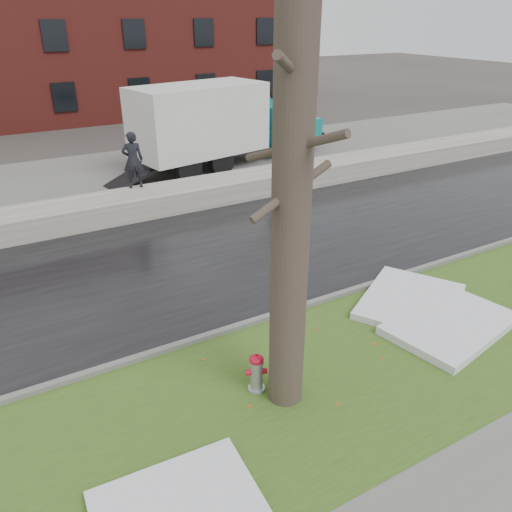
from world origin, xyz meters
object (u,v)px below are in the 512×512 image
tree (292,196)px  worker (133,160)px  fire_hydrant (256,371)px  box_truck (221,123)px

tree → worker: tree is taller
fire_hydrant → tree: size_ratio=0.11×
box_truck → fire_hydrant: bearing=-124.6°
worker → box_truck: bearing=-134.7°
fire_hydrant → worker: (1.02, 10.18, 1.24)m
fire_hydrant → tree: 3.34m
fire_hydrant → tree: tree is taller
tree → box_truck: bearing=68.3°
box_truck → worker: (-4.90, -3.36, -0.17)m
tree → box_truck: (5.55, 13.91, -1.89)m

